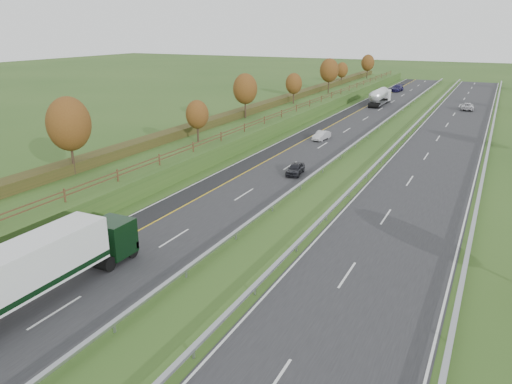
{
  "coord_description": "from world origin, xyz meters",
  "views": [
    {
      "loc": [
        22.93,
        -6.66,
        15.87
      ],
      "look_at": [
        4.84,
        30.34,
        2.2
      ],
      "focal_mm": 35.0,
      "sensor_mm": 36.0,
      "label": 1
    }
  ],
  "objects_px": {
    "box_lorry": "(28,272)",
    "car_small_far": "(397,88)",
    "car_oncoming": "(467,106)",
    "car_silver_mid": "(321,135)",
    "car_dark_near": "(295,169)",
    "road_tanker": "(380,96)"
  },
  "relations": [
    {
      "from": "car_silver_mid",
      "to": "car_oncoming",
      "type": "bearing_deg",
      "value": 72.73
    },
    {
      "from": "car_oncoming",
      "to": "car_silver_mid",
      "type": "bearing_deg",
      "value": 61.64
    },
    {
      "from": "road_tanker",
      "to": "car_small_far",
      "type": "relative_size",
      "value": 2.0
    },
    {
      "from": "car_small_far",
      "to": "car_oncoming",
      "type": "distance_m",
      "value": 30.72
    },
    {
      "from": "road_tanker",
      "to": "car_small_far",
      "type": "height_order",
      "value": "road_tanker"
    },
    {
      "from": "box_lorry",
      "to": "car_small_far",
      "type": "distance_m",
      "value": 115.39
    },
    {
      "from": "box_lorry",
      "to": "car_dark_near",
      "type": "xyz_separation_m",
      "value": [
        3.57,
        33.03,
        -1.65
      ]
    },
    {
      "from": "car_dark_near",
      "to": "car_small_far",
      "type": "xyz_separation_m",
      "value": [
        -4.77,
        82.34,
        0.17
      ]
    },
    {
      "from": "road_tanker",
      "to": "car_dark_near",
      "type": "bearing_deg",
      "value": -86.51
    },
    {
      "from": "car_small_far",
      "to": "car_oncoming",
      "type": "relative_size",
      "value": 1.09
    },
    {
      "from": "car_dark_near",
      "to": "car_oncoming",
      "type": "relative_size",
      "value": 0.73
    },
    {
      "from": "road_tanker",
      "to": "car_silver_mid",
      "type": "distance_m",
      "value": 38.43
    },
    {
      "from": "car_silver_mid",
      "to": "car_oncoming",
      "type": "height_order",
      "value": "car_oncoming"
    },
    {
      "from": "box_lorry",
      "to": "road_tanker",
      "type": "height_order",
      "value": "box_lorry"
    },
    {
      "from": "road_tanker",
      "to": "car_dark_near",
      "type": "height_order",
      "value": "road_tanker"
    },
    {
      "from": "box_lorry",
      "to": "car_oncoming",
      "type": "relative_size",
      "value": 3.16
    },
    {
      "from": "road_tanker",
      "to": "car_dark_near",
      "type": "distance_m",
      "value": 57.09
    },
    {
      "from": "car_oncoming",
      "to": "car_dark_near",
      "type": "bearing_deg",
      "value": 71.7
    },
    {
      "from": "road_tanker",
      "to": "car_small_far",
      "type": "xyz_separation_m",
      "value": [
        -1.3,
        25.37,
        -1.01
      ]
    },
    {
      "from": "box_lorry",
      "to": "car_small_far",
      "type": "bearing_deg",
      "value": 90.6
    },
    {
      "from": "car_dark_near",
      "to": "car_oncoming",
      "type": "distance_m",
      "value": 59.52
    },
    {
      "from": "box_lorry",
      "to": "car_small_far",
      "type": "xyz_separation_m",
      "value": [
        -1.2,
        115.37,
        -1.48
      ]
    }
  ]
}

